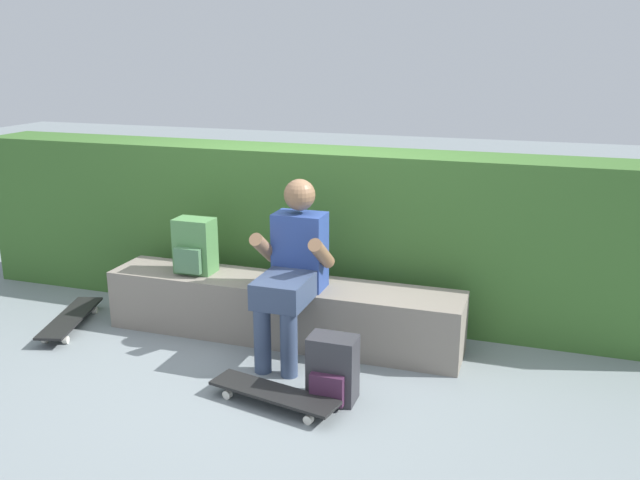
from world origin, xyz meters
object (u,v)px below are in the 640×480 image
Objects in this scene: bench_main at (281,310)px; backpack_on_ground at (332,370)px; skateboard_near_person at (274,393)px; backpack_on_bench at (195,247)px; skateboard_beside_bench at (71,318)px; person_skater at (293,265)px.

backpack_on_ground is (0.61, -0.73, -0.02)m from bench_main.
backpack_on_bench is (-0.97, 0.89, 0.55)m from skateboard_near_person.
skateboard_beside_bench is (-1.56, -0.33, -0.14)m from bench_main.
skateboard_beside_bench is at bearing 162.89° from skateboard_near_person.
backpack_on_bench reaches higher than skateboard_beside_bench.
person_skater is 1.43× the size of skateboard_near_person.
backpack_on_ground is (0.30, 0.17, 0.12)m from skateboard_near_person.
skateboard_near_person is at bearing -78.78° from person_skater.
bench_main is 2.17× the size of person_skater.
skateboard_beside_bench is (-1.73, -0.12, -0.56)m from person_skater.
backpack_on_bench is 1.00× the size of backpack_on_ground.
bench_main is 0.96m from backpack_on_ground.
skateboard_near_person is 1.43m from backpack_on_bench.
person_skater reaches higher than backpack_on_ground.
skateboard_near_person is at bearing -71.19° from bench_main.
backpack_on_ground reaches higher than skateboard_near_person.
bench_main is 1.60m from skateboard_beside_bench.
person_skater is 1.82m from skateboard_beside_bench.
person_skater is 1.43× the size of skateboard_beside_bench.
bench_main is 3.11× the size of skateboard_beside_bench.
bench_main is at bearing 0.81° from backpack_on_bench.
backpack_on_bench is (-0.83, 0.20, -0.01)m from person_skater.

